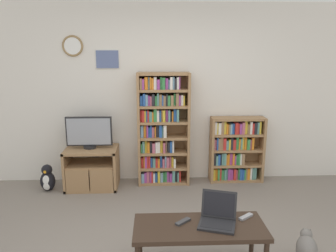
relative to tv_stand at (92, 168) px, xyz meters
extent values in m
cube|color=silver|center=(1.09, 0.32, 1.01)|extent=(6.55, 0.06, 2.60)
torus|color=olive|center=(-0.23, 0.28, 1.70)|extent=(0.29, 0.03, 0.29)
cylinder|color=white|center=(-0.23, 0.28, 1.70)|extent=(0.24, 0.02, 0.24)
cube|color=silver|center=(0.24, 0.29, 1.52)|extent=(0.35, 0.01, 0.27)
cube|color=slate|center=(0.24, 0.28, 1.52)|extent=(0.31, 0.02, 0.25)
cube|color=#9E754C|center=(-0.35, 0.02, 0.00)|extent=(0.04, 0.51, 0.58)
cube|color=#9E754C|center=(0.35, 0.02, 0.00)|extent=(0.04, 0.51, 0.58)
cube|color=#9E754C|center=(0.00, 0.02, 0.27)|extent=(0.73, 0.51, 0.04)
cube|color=#9E754C|center=(0.00, 0.02, -0.27)|extent=(0.73, 0.51, 0.04)
cube|color=#9E754C|center=(0.00, 0.02, 0.05)|extent=(0.66, 0.47, 0.04)
cube|color=#9E754C|center=(-0.16, -0.23, -0.10)|extent=(0.32, 0.02, 0.31)
cube|color=#9E754C|center=(0.16, -0.23, -0.10)|extent=(0.32, 0.02, 0.31)
cylinder|color=black|center=(-0.02, 0.03, 0.31)|extent=(0.18, 0.18, 0.04)
cube|color=black|center=(-0.02, 0.03, 0.53)|extent=(0.64, 0.05, 0.41)
cube|color=#9399A3|center=(-0.02, 0.01, 0.53)|extent=(0.60, 0.01, 0.38)
cube|color=#9E754C|center=(0.68, 0.12, 0.52)|extent=(0.04, 0.30, 1.63)
cube|color=#9E754C|center=(1.39, 0.12, 0.52)|extent=(0.04, 0.30, 1.63)
cube|color=#9E754C|center=(1.03, 0.26, 0.52)|extent=(0.74, 0.02, 1.63)
cube|color=#9E754C|center=(1.03, 0.12, -0.27)|extent=(0.67, 0.27, 0.04)
cube|color=#9E754C|center=(1.03, 0.12, -0.05)|extent=(0.67, 0.27, 0.04)
cube|color=#9E754C|center=(1.03, 0.12, 0.18)|extent=(0.67, 0.27, 0.04)
cube|color=#9E754C|center=(1.03, 0.12, 0.41)|extent=(0.67, 0.27, 0.04)
cube|color=#9E754C|center=(1.03, 0.12, 0.64)|extent=(0.67, 0.27, 0.04)
cube|color=#9E754C|center=(1.03, 0.12, 0.87)|extent=(0.67, 0.27, 0.04)
cube|color=#9E754C|center=(1.03, 0.12, 1.10)|extent=(0.67, 0.27, 0.04)
cube|color=#9E754C|center=(1.03, 0.12, 1.32)|extent=(0.67, 0.27, 0.04)
cube|color=#759EB7|center=(0.72, 0.13, -0.19)|extent=(0.04, 0.24, 0.14)
cube|color=#9E4293|center=(0.76, 0.13, -0.18)|extent=(0.03, 0.23, 0.16)
cube|color=#B75B70|center=(0.80, 0.13, -0.17)|extent=(0.04, 0.23, 0.17)
cube|color=#9E4293|center=(0.84, 0.13, -0.17)|extent=(0.02, 0.22, 0.16)
cube|color=red|center=(0.86, 0.13, -0.17)|extent=(0.02, 0.23, 0.17)
cube|color=white|center=(0.89, 0.13, -0.18)|extent=(0.02, 0.23, 0.14)
cube|color=#2856A8|center=(0.92, 0.14, -0.19)|extent=(0.04, 0.20, 0.14)
cube|color=gold|center=(0.96, 0.13, -0.17)|extent=(0.03, 0.24, 0.18)
cube|color=#759EB7|center=(1.00, 0.13, -0.18)|extent=(0.04, 0.22, 0.15)
cube|color=#388947|center=(1.03, 0.14, -0.18)|extent=(0.02, 0.19, 0.15)
cube|color=#388947|center=(1.06, 0.14, -0.18)|extent=(0.03, 0.20, 0.15)
cube|color=#9E4293|center=(1.10, 0.14, -0.18)|extent=(0.03, 0.20, 0.16)
cube|color=#9E4293|center=(1.13, 0.13, -0.19)|extent=(0.04, 0.21, 0.14)
cube|color=#5B9389|center=(1.18, 0.13, -0.17)|extent=(0.04, 0.24, 0.18)
cube|color=#232328|center=(1.21, 0.14, -0.17)|extent=(0.03, 0.19, 0.17)
cube|color=#5B9389|center=(1.24, 0.13, -0.18)|extent=(0.02, 0.22, 0.15)
cube|color=red|center=(1.27, 0.14, -0.17)|extent=(0.03, 0.20, 0.17)
cube|color=red|center=(0.72, 0.14, 0.05)|extent=(0.03, 0.20, 0.15)
cube|color=orange|center=(0.75, 0.13, 0.06)|extent=(0.02, 0.21, 0.18)
cube|color=#9E4293|center=(0.77, 0.13, 0.06)|extent=(0.03, 0.23, 0.17)
cube|color=red|center=(0.80, 0.13, 0.06)|extent=(0.02, 0.23, 0.18)
cube|color=red|center=(0.82, 0.13, 0.06)|extent=(0.02, 0.23, 0.18)
cube|color=#2856A8|center=(0.85, 0.14, 0.04)|extent=(0.03, 0.19, 0.15)
cube|color=#5B9389|center=(0.89, 0.14, 0.04)|extent=(0.04, 0.20, 0.14)
cube|color=red|center=(0.93, 0.13, 0.04)|extent=(0.03, 0.21, 0.13)
cube|color=orange|center=(0.96, 0.13, 0.04)|extent=(0.03, 0.21, 0.13)
cube|color=#2856A8|center=(0.99, 0.14, 0.06)|extent=(0.03, 0.19, 0.17)
cube|color=#B75B70|center=(1.03, 0.13, 0.04)|extent=(0.03, 0.24, 0.14)
cube|color=#759EB7|center=(1.06, 0.13, 0.06)|extent=(0.02, 0.22, 0.17)
cube|color=#B75B70|center=(1.09, 0.13, 0.05)|extent=(0.04, 0.23, 0.15)
cube|color=#B75B70|center=(1.13, 0.14, 0.05)|extent=(0.02, 0.19, 0.16)
cube|color=gold|center=(1.16, 0.14, 0.05)|extent=(0.03, 0.19, 0.15)
cube|color=white|center=(1.19, 0.13, 0.04)|extent=(0.03, 0.24, 0.14)
cube|color=#388947|center=(0.71, 0.13, 0.27)|extent=(0.02, 0.22, 0.13)
cube|color=#5B9389|center=(0.74, 0.13, 0.28)|extent=(0.03, 0.22, 0.17)
cube|color=gold|center=(0.77, 0.14, 0.29)|extent=(0.03, 0.19, 0.17)
cube|color=orange|center=(0.81, 0.13, 0.28)|extent=(0.03, 0.22, 0.16)
cube|color=#232328|center=(0.85, 0.13, 0.28)|extent=(0.03, 0.21, 0.16)
cube|color=#B75B70|center=(0.89, 0.13, 0.27)|extent=(0.04, 0.24, 0.14)
cube|color=white|center=(0.93, 0.13, 0.28)|extent=(0.03, 0.24, 0.16)
cube|color=white|center=(0.96, 0.13, 0.28)|extent=(0.04, 0.22, 0.16)
cube|color=gold|center=(1.00, 0.14, 0.29)|extent=(0.04, 0.19, 0.18)
cube|color=#B75B70|center=(1.04, 0.13, 0.28)|extent=(0.03, 0.24, 0.15)
cube|color=#93704C|center=(1.07, 0.14, 0.29)|extent=(0.02, 0.19, 0.17)
cube|color=#232328|center=(1.10, 0.14, 0.28)|extent=(0.03, 0.21, 0.15)
cube|color=#2856A8|center=(1.13, 0.13, 0.28)|extent=(0.03, 0.23, 0.17)
cube|color=white|center=(1.17, 0.13, 0.29)|extent=(0.02, 0.23, 0.18)
cube|color=#759EB7|center=(0.72, 0.13, 0.51)|extent=(0.04, 0.21, 0.17)
cube|color=orange|center=(0.76, 0.14, 0.51)|extent=(0.04, 0.19, 0.17)
cube|color=#9E4293|center=(0.80, 0.13, 0.52)|extent=(0.02, 0.23, 0.18)
cube|color=#2856A8|center=(0.82, 0.13, 0.50)|extent=(0.02, 0.21, 0.15)
cube|color=#2856A8|center=(0.85, 0.14, 0.52)|extent=(0.02, 0.21, 0.18)
cube|color=#B75B70|center=(0.88, 0.14, 0.50)|extent=(0.03, 0.20, 0.15)
cube|color=orange|center=(0.91, 0.13, 0.51)|extent=(0.02, 0.22, 0.16)
cube|color=#232328|center=(0.94, 0.14, 0.52)|extent=(0.04, 0.19, 0.18)
cube|color=#2856A8|center=(0.99, 0.13, 0.52)|extent=(0.04, 0.22, 0.18)
cube|color=#5B9389|center=(1.02, 0.14, 0.51)|extent=(0.02, 0.19, 0.16)
cube|color=white|center=(1.05, 0.13, 0.52)|extent=(0.04, 0.24, 0.18)
cube|color=red|center=(0.71, 0.14, 0.74)|extent=(0.02, 0.20, 0.17)
cube|color=red|center=(0.74, 0.13, 0.74)|extent=(0.03, 0.23, 0.17)
cube|color=gold|center=(0.77, 0.13, 0.74)|extent=(0.02, 0.22, 0.16)
cube|color=#2856A8|center=(0.79, 0.13, 0.74)|extent=(0.02, 0.23, 0.16)
cube|color=red|center=(0.81, 0.13, 0.74)|extent=(0.02, 0.24, 0.17)
cube|color=#5B9389|center=(0.85, 0.13, 0.73)|extent=(0.04, 0.22, 0.14)
cube|color=orange|center=(0.88, 0.13, 0.73)|extent=(0.02, 0.22, 0.14)
cube|color=#388947|center=(0.91, 0.14, 0.75)|extent=(0.04, 0.21, 0.18)
cube|color=white|center=(0.95, 0.14, 0.74)|extent=(0.03, 0.21, 0.16)
cube|color=#2856A8|center=(0.98, 0.14, 0.74)|extent=(0.02, 0.19, 0.16)
cube|color=#93704C|center=(1.01, 0.14, 0.74)|extent=(0.02, 0.19, 0.16)
cube|color=gold|center=(1.03, 0.13, 0.74)|extent=(0.04, 0.23, 0.17)
cube|color=#9E4293|center=(1.08, 0.14, 0.74)|extent=(0.04, 0.19, 0.17)
cube|color=#5B9389|center=(1.11, 0.13, 0.74)|extent=(0.03, 0.23, 0.16)
cube|color=#232328|center=(1.13, 0.14, 0.73)|extent=(0.02, 0.20, 0.15)
cube|color=orange|center=(1.16, 0.13, 0.73)|extent=(0.02, 0.21, 0.15)
cube|color=#2856A8|center=(1.19, 0.14, 0.75)|extent=(0.04, 0.19, 0.18)
cube|color=#5B9389|center=(1.23, 0.13, 0.75)|extent=(0.03, 0.24, 0.18)
cube|color=#2856A8|center=(0.72, 0.13, 0.96)|extent=(0.04, 0.21, 0.14)
cube|color=#2856A8|center=(0.76, 0.13, 0.97)|extent=(0.03, 0.23, 0.17)
cube|color=#759EB7|center=(0.79, 0.13, 0.96)|extent=(0.03, 0.22, 0.16)
cube|color=#9E4293|center=(0.83, 0.13, 0.96)|extent=(0.02, 0.21, 0.14)
cube|color=#B75B70|center=(0.85, 0.13, 0.95)|extent=(0.02, 0.21, 0.13)
cube|color=#232328|center=(0.89, 0.13, 0.97)|extent=(0.04, 0.23, 0.16)
cube|color=#388947|center=(0.92, 0.14, 0.95)|extent=(0.03, 0.20, 0.14)
cube|color=#5B9389|center=(0.95, 0.13, 0.97)|extent=(0.03, 0.21, 0.18)
cube|color=#93704C|center=(0.99, 0.14, 0.96)|extent=(0.04, 0.21, 0.16)
cube|color=#2856A8|center=(1.02, 0.13, 0.96)|extent=(0.02, 0.23, 0.15)
cube|color=#93704C|center=(1.05, 0.13, 0.95)|extent=(0.04, 0.22, 0.14)
cube|color=#232328|center=(1.08, 0.13, 0.97)|extent=(0.02, 0.24, 0.17)
cube|color=#388947|center=(1.11, 0.13, 0.96)|extent=(0.04, 0.24, 0.14)
cube|color=#93704C|center=(1.15, 0.13, 0.96)|extent=(0.04, 0.24, 0.15)
cube|color=#388947|center=(1.19, 0.14, 0.97)|extent=(0.02, 0.19, 0.17)
cube|color=#93704C|center=(1.22, 0.13, 0.97)|extent=(0.04, 0.23, 0.17)
cube|color=#9E4293|center=(1.26, 0.13, 0.96)|extent=(0.02, 0.22, 0.14)
cube|color=white|center=(1.29, 0.14, 0.96)|extent=(0.04, 0.19, 0.15)
cube|color=gold|center=(1.32, 0.14, 0.95)|extent=(0.02, 0.20, 0.14)
cube|color=#93704C|center=(0.72, 0.13, 1.19)|extent=(0.03, 0.24, 0.16)
cube|color=#9E4293|center=(0.75, 0.13, 1.19)|extent=(0.03, 0.24, 0.14)
cube|color=orange|center=(0.79, 0.13, 1.20)|extent=(0.04, 0.22, 0.17)
cube|color=#759EB7|center=(0.83, 0.14, 1.20)|extent=(0.02, 0.19, 0.17)
cube|color=orange|center=(0.85, 0.13, 1.20)|extent=(0.02, 0.23, 0.17)
cube|color=orange|center=(0.88, 0.13, 1.19)|extent=(0.03, 0.21, 0.16)
cube|color=white|center=(0.92, 0.13, 1.20)|extent=(0.04, 0.21, 0.17)
cube|color=#9E4293|center=(0.96, 0.13, 1.18)|extent=(0.04, 0.24, 0.14)
cube|color=#388947|center=(1.00, 0.14, 1.20)|extent=(0.02, 0.21, 0.17)
cube|color=#388947|center=(1.03, 0.13, 1.20)|extent=(0.04, 0.22, 0.16)
cube|color=#9E4293|center=(1.08, 0.14, 1.19)|extent=(0.04, 0.20, 0.15)
cube|color=#759EB7|center=(1.11, 0.14, 1.18)|extent=(0.02, 0.19, 0.14)
cube|color=white|center=(1.14, 0.13, 1.20)|extent=(0.03, 0.24, 0.17)
cube|color=#759EB7|center=(1.17, 0.13, 1.20)|extent=(0.02, 0.22, 0.17)
cube|color=#232328|center=(1.20, 0.13, 1.19)|extent=(0.02, 0.23, 0.15)
cube|color=white|center=(1.23, 0.13, 1.20)|extent=(0.03, 0.22, 0.17)
cube|color=#9E4293|center=(1.25, 0.14, 1.20)|extent=(0.02, 0.19, 0.18)
cube|color=#9E754C|center=(1.75, 0.15, 0.20)|extent=(0.04, 0.25, 0.98)
cube|color=#9E754C|center=(2.50, 0.15, 0.20)|extent=(0.04, 0.25, 0.98)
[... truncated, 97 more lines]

